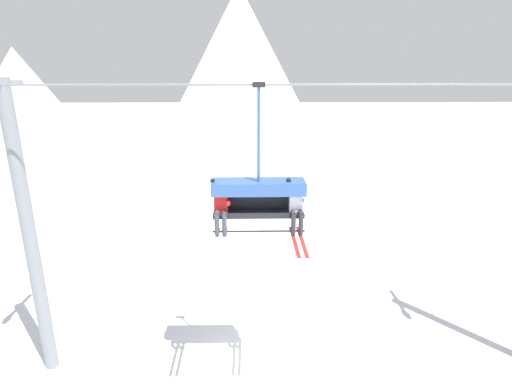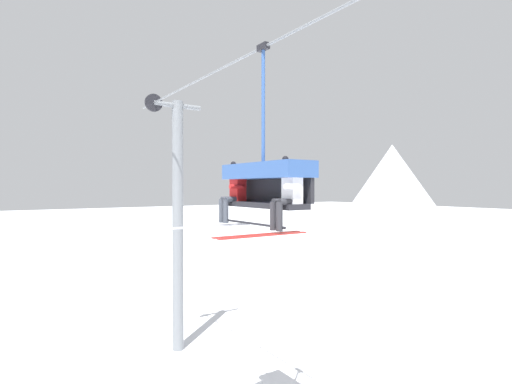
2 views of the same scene
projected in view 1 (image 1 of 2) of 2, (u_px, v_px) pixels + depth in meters
The scene contains 8 objects.
ground_plane at pixel (263, 362), 11.81m from camera, with size 200.00×200.00×0.00m, color white.
mountain_peak_west at pixel (20, 96), 46.33m from camera, with size 14.47×14.47×10.84m.
mountain_peak_central at pixel (240, 73), 39.24m from camera, with size 17.77×17.77×15.98m.
lift_tower_near at pixel (28, 230), 10.41m from camera, with size 0.36×1.88×8.26m.
lift_cable at pixel (304, 85), 8.73m from camera, with size 15.99×0.05×0.05m.
chairlift_chair at pixel (259, 191), 9.50m from camera, with size 2.21×0.74×3.40m.
skier_red at pixel (221, 206), 9.36m from camera, with size 0.48×1.70×1.34m.
skier_white at pixel (296, 206), 9.40m from camera, with size 0.48×1.70×1.34m.
Camera 1 is at (-0.43, -9.81, 8.28)m, focal length 28.00 mm.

